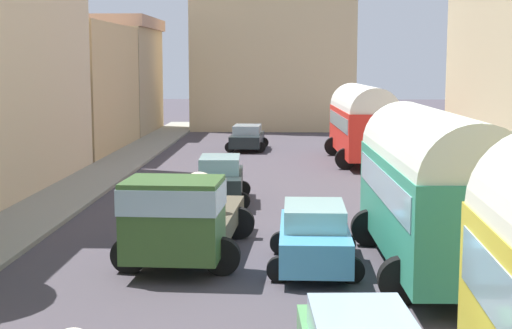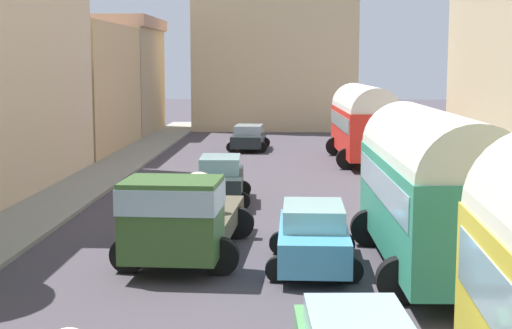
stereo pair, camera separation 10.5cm
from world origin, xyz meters
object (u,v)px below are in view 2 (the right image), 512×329
Objects in this scene: parked_bus_2 at (364,120)px; car_3 at (313,236)px; car_0 at (220,180)px; car_1 at (249,137)px; cargo_truck_1 at (183,214)px; parked_bus_1 at (431,183)px.

car_3 is (-3.18, -20.42, -1.34)m from parked_bus_2.
car_0 reaches higher than car_1.
cargo_truck_1 is 1.51× the size of car_1.
parked_bus_2 is (0.37, 20.61, -0.03)m from parked_bus_1.
car_1 is at bearing 96.51° from car_3.
parked_bus_2 is at bearing 88.97° from parked_bus_1.
car_1 is at bearing 89.13° from cargo_truck_1.
car_1 is 25.73m from car_3.
cargo_truck_1 is (-6.10, 0.71, -0.93)m from parked_bus_1.
cargo_truck_1 is at bearing -108.02° from parked_bus_2.
parked_bus_1 is 20.61m from parked_bus_2.
car_0 is 0.95× the size of car_1.
car_0 is (-5.88, 8.88, -1.33)m from parked_bus_1.
parked_bus_2 is 20.71m from car_3.
parked_bus_2 is at bearing -40.18° from car_1.
parked_bus_1 is at bearing -77.47° from car_1.
parked_bus_1 reaches higher than car_1.
parked_bus_2 is 8.10m from car_1.
parked_bus_1 is 1.28× the size of cargo_truck_1.
parked_bus_2 reaches higher than car_3.
parked_bus_1 is 10.73m from car_0.
cargo_truck_1 is 25.06m from car_1.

